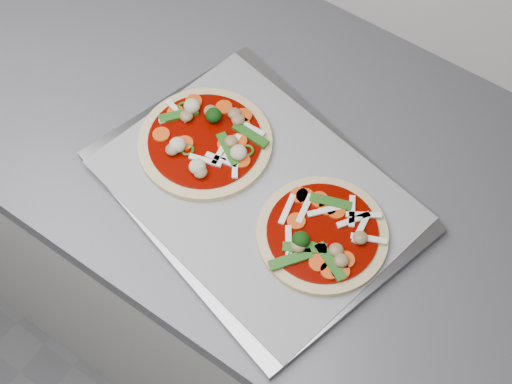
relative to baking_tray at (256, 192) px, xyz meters
The scene contains 6 objects.
base_cabinet 0.57m from the baking_tray, 14.37° to the left, with size 3.60×0.60×0.86m, color silver.
countertop 0.32m from the baking_tray, 14.37° to the left, with size 3.60×0.60×0.04m, color #57575D.
baking_tray is the anchor object (origin of this frame).
parchment 0.01m from the baking_tray, ahead, with size 0.41×0.30×0.00m, color #9E9DA3.
pizza_left 0.11m from the baking_tray, 168.75° to the left, with size 0.20×0.20×0.03m.
pizza_right 0.12m from the baking_tray, ahead, with size 0.21×0.21×0.03m.
Camera 1 is at (-0.01, 0.80, 1.77)m, focal length 50.00 mm.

